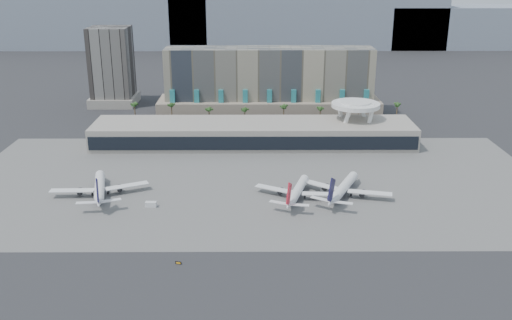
{
  "coord_description": "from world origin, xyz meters",
  "views": [
    {
      "loc": [
        -0.08,
        -182.01,
        93.73
      ],
      "look_at": [
        1.05,
        40.0,
        15.5
      ],
      "focal_mm": 40.0,
      "sensor_mm": 36.0,
      "label": 1
    }
  ],
  "objects_px": {
    "airliner_left": "(100,187)",
    "service_vehicle_a": "(151,204)",
    "taxiway_sign": "(178,263)",
    "airliner_right": "(343,188)",
    "service_vehicle_b": "(324,190)",
    "airliner_centre": "(298,191)"
  },
  "relations": [
    {
      "from": "airliner_right",
      "to": "service_vehicle_b",
      "type": "bearing_deg",
      "value": 171.22
    },
    {
      "from": "service_vehicle_b",
      "to": "taxiway_sign",
      "type": "relative_size",
      "value": 1.54
    },
    {
      "from": "airliner_left",
      "to": "taxiway_sign",
      "type": "height_order",
      "value": "airliner_left"
    },
    {
      "from": "airliner_left",
      "to": "service_vehicle_b",
      "type": "bearing_deg",
      "value": -10.86
    },
    {
      "from": "airliner_centre",
      "to": "service_vehicle_b",
      "type": "bearing_deg",
      "value": 47.86
    },
    {
      "from": "airliner_right",
      "to": "service_vehicle_a",
      "type": "distance_m",
      "value": 79.64
    },
    {
      "from": "service_vehicle_a",
      "to": "service_vehicle_b",
      "type": "bearing_deg",
      "value": 14.8
    },
    {
      "from": "airliner_left",
      "to": "taxiway_sign",
      "type": "relative_size",
      "value": 20.07
    },
    {
      "from": "airliner_centre",
      "to": "airliner_right",
      "type": "distance_m",
      "value": 19.57
    },
    {
      "from": "service_vehicle_b",
      "to": "taxiway_sign",
      "type": "xyz_separation_m",
      "value": [
        -54.89,
        -61.55,
        -0.35
      ]
    },
    {
      "from": "airliner_left",
      "to": "service_vehicle_a",
      "type": "relative_size",
      "value": 9.39
    },
    {
      "from": "airliner_right",
      "to": "service_vehicle_a",
      "type": "xyz_separation_m",
      "value": [
        -78.83,
        -11.02,
        -2.55
      ]
    },
    {
      "from": "taxiway_sign",
      "to": "service_vehicle_b",
      "type": "bearing_deg",
      "value": 63.25
    },
    {
      "from": "airliner_right",
      "to": "service_vehicle_b",
      "type": "distance_m",
      "value": 9.24
    },
    {
      "from": "airliner_centre",
      "to": "service_vehicle_b",
      "type": "height_order",
      "value": "airliner_centre"
    },
    {
      "from": "airliner_left",
      "to": "airliner_right",
      "type": "height_order",
      "value": "airliner_left"
    },
    {
      "from": "airliner_centre",
      "to": "service_vehicle_a",
      "type": "xyz_separation_m",
      "value": [
        -59.42,
        -8.56,
        -2.28
      ]
    },
    {
      "from": "airliner_left",
      "to": "airliner_centre",
      "type": "xyz_separation_m",
      "value": [
        82.77,
        -3.24,
        -0.31
      ]
    },
    {
      "from": "airliner_right",
      "to": "taxiway_sign",
      "type": "xyz_separation_m",
      "value": [
        -62.22,
        -56.66,
        -3.17
      ]
    },
    {
      "from": "airliner_centre",
      "to": "taxiway_sign",
      "type": "height_order",
      "value": "airliner_centre"
    },
    {
      "from": "airliner_centre",
      "to": "taxiway_sign",
      "type": "distance_m",
      "value": 69.12
    },
    {
      "from": "service_vehicle_a",
      "to": "service_vehicle_b",
      "type": "xyz_separation_m",
      "value": [
        71.51,
        15.91,
        -0.26
      ]
    }
  ]
}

